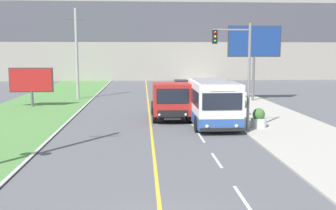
{
  "coord_description": "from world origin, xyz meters",
  "views": [
    {
      "loc": [
        -0.48,
        -8.9,
        4.77
      ],
      "look_at": [
        1.1,
        15.72,
        1.4
      ],
      "focal_mm": 42.0,
      "sensor_mm": 36.0,
      "label": 1
    }
  ],
  "objects_px": {
    "planter_round_near": "(259,119)",
    "planter_round_second": "(243,108)",
    "city_bus": "(213,104)",
    "traffic_light_mast": "(239,64)",
    "billboard_large": "(254,44)",
    "utility_pole_far": "(77,54)",
    "dump_truck": "(171,101)",
    "car_distant": "(181,86)",
    "billboard_small": "(31,81)"
  },
  "relations": [
    {
      "from": "planter_round_near",
      "to": "city_bus",
      "type": "bearing_deg",
      "value": 165.95
    },
    {
      "from": "billboard_large",
      "to": "planter_round_near",
      "type": "distance_m",
      "value": 14.63
    },
    {
      "from": "dump_truck",
      "to": "billboard_large",
      "type": "bearing_deg",
      "value": 49.06
    },
    {
      "from": "dump_truck",
      "to": "car_distant",
      "type": "relative_size",
      "value": 1.46
    },
    {
      "from": "city_bus",
      "to": "planter_round_near",
      "type": "height_order",
      "value": "city_bus"
    },
    {
      "from": "planter_round_near",
      "to": "planter_round_second",
      "type": "relative_size",
      "value": 1.03
    },
    {
      "from": "car_distant",
      "to": "planter_round_second",
      "type": "relative_size",
      "value": 3.69
    },
    {
      "from": "dump_truck",
      "to": "planter_round_second",
      "type": "distance_m",
      "value": 5.69
    },
    {
      "from": "city_bus",
      "to": "car_distant",
      "type": "relative_size",
      "value": 1.31
    },
    {
      "from": "dump_truck",
      "to": "utility_pole_far",
      "type": "height_order",
      "value": "utility_pole_far"
    },
    {
      "from": "planter_round_second",
      "to": "car_distant",
      "type": "bearing_deg",
      "value": 99.14
    },
    {
      "from": "car_distant",
      "to": "traffic_light_mast",
      "type": "relative_size",
      "value": 0.67
    },
    {
      "from": "billboard_small",
      "to": "planter_round_second",
      "type": "height_order",
      "value": "billboard_small"
    },
    {
      "from": "city_bus",
      "to": "billboard_large",
      "type": "xyz_separation_m",
      "value": [
        6.15,
        12.69,
        3.96
      ]
    },
    {
      "from": "traffic_light_mast",
      "to": "billboard_small",
      "type": "bearing_deg",
      "value": 142.35
    },
    {
      "from": "traffic_light_mast",
      "to": "billboard_large",
      "type": "bearing_deg",
      "value": 70.84
    },
    {
      "from": "billboard_small",
      "to": "car_distant",
      "type": "bearing_deg",
      "value": 39.72
    },
    {
      "from": "billboard_large",
      "to": "planter_round_near",
      "type": "xyz_separation_m",
      "value": [
        -3.41,
        -13.37,
        -4.85
      ]
    },
    {
      "from": "traffic_light_mast",
      "to": "billboard_large",
      "type": "height_order",
      "value": "billboard_large"
    },
    {
      "from": "car_distant",
      "to": "billboard_small",
      "type": "bearing_deg",
      "value": -140.28
    },
    {
      "from": "city_bus",
      "to": "car_distant",
      "type": "height_order",
      "value": "city_bus"
    },
    {
      "from": "utility_pole_far",
      "to": "traffic_light_mast",
      "type": "relative_size",
      "value": 1.4
    },
    {
      "from": "city_bus",
      "to": "utility_pole_far",
      "type": "xyz_separation_m",
      "value": [
        -11.0,
        15.59,
        3.05
      ]
    },
    {
      "from": "traffic_light_mast",
      "to": "city_bus",
      "type": "bearing_deg",
      "value": 125.55
    },
    {
      "from": "planter_round_second",
      "to": "city_bus",
      "type": "bearing_deg",
      "value": -125.91
    },
    {
      "from": "city_bus",
      "to": "traffic_light_mast",
      "type": "bearing_deg",
      "value": -54.45
    },
    {
      "from": "dump_truck",
      "to": "billboard_small",
      "type": "relative_size",
      "value": 1.7
    },
    {
      "from": "dump_truck",
      "to": "planter_round_near",
      "type": "bearing_deg",
      "value": -32.6
    },
    {
      "from": "city_bus",
      "to": "traffic_light_mast",
      "type": "height_order",
      "value": "traffic_light_mast"
    },
    {
      "from": "city_bus",
      "to": "planter_round_near",
      "type": "xyz_separation_m",
      "value": [
        2.74,
        -0.68,
        -0.9
      ]
    },
    {
      "from": "dump_truck",
      "to": "traffic_light_mast",
      "type": "xyz_separation_m",
      "value": [
        3.7,
        -4.32,
        2.73
      ]
    },
    {
      "from": "dump_truck",
      "to": "billboard_large",
      "type": "distance_m",
      "value": 13.88
    },
    {
      "from": "city_bus",
      "to": "dump_truck",
      "type": "xyz_separation_m",
      "value": [
        -2.53,
        2.68,
        -0.18
      ]
    },
    {
      "from": "traffic_light_mast",
      "to": "planter_round_second",
      "type": "bearing_deg",
      "value": 72.76
    },
    {
      "from": "billboard_large",
      "to": "planter_round_near",
      "type": "height_order",
      "value": "billboard_large"
    },
    {
      "from": "planter_round_near",
      "to": "billboard_small",
      "type": "bearing_deg",
      "value": 147.27
    },
    {
      "from": "planter_round_near",
      "to": "planter_round_second",
      "type": "bearing_deg",
      "value": 87.55
    },
    {
      "from": "utility_pole_far",
      "to": "billboard_large",
      "type": "distance_m",
      "value": 17.41
    },
    {
      "from": "city_bus",
      "to": "planter_round_second",
      "type": "distance_m",
      "value": 5.09
    },
    {
      "from": "billboard_large",
      "to": "city_bus",
      "type": "bearing_deg",
      "value": -115.85
    },
    {
      "from": "utility_pole_far",
      "to": "billboard_large",
      "type": "height_order",
      "value": "utility_pole_far"
    },
    {
      "from": "utility_pole_far",
      "to": "planter_round_second",
      "type": "bearing_deg",
      "value": -39.6
    },
    {
      "from": "car_distant",
      "to": "utility_pole_far",
      "type": "relative_size",
      "value": 0.48
    },
    {
      "from": "planter_round_near",
      "to": "planter_round_second",
      "type": "height_order",
      "value": "planter_round_near"
    },
    {
      "from": "dump_truck",
      "to": "car_distant",
      "type": "bearing_deg",
      "value": 82.25
    },
    {
      "from": "dump_truck",
      "to": "car_distant",
      "type": "xyz_separation_m",
      "value": [
        2.61,
        19.16,
        -0.64
      ]
    },
    {
      "from": "billboard_large",
      "to": "billboard_small",
      "type": "distance_m",
      "value": 20.61
    },
    {
      "from": "billboard_small",
      "to": "planter_round_second",
      "type": "bearing_deg",
      "value": -19.58
    },
    {
      "from": "dump_truck",
      "to": "billboard_small",
      "type": "xyz_separation_m",
      "value": [
        -11.52,
        7.42,
        0.93
      ]
    },
    {
      "from": "city_bus",
      "to": "billboard_small",
      "type": "relative_size",
      "value": 1.52
    }
  ]
}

